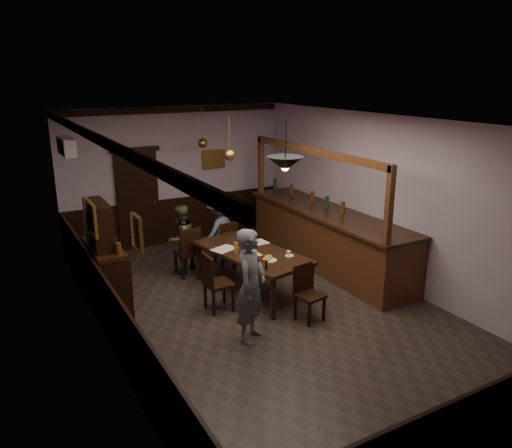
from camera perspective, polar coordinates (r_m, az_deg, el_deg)
room at (r=7.65m, az=1.35°, el=0.36°), size 5.01×8.01×3.01m
dining_table at (r=8.58m, az=-0.52°, el=-3.50°), size 1.40×2.35×0.75m
chair_far_left at (r=9.35m, az=-7.69°, el=-2.96°), size 0.44×0.44×0.96m
chair_far_right at (r=9.85m, az=-3.32°, el=-2.01°), size 0.39×0.39×0.90m
chair_near at (r=7.76m, az=5.84°, el=-7.48°), size 0.43×0.43×0.88m
chair_side at (r=7.98m, az=-4.82°, el=-6.41°), size 0.42×0.42×0.96m
person_standing at (r=7.02m, az=-0.59°, el=-7.06°), size 0.72×0.69×1.66m
person_seated_left at (r=9.54m, az=-8.58°, el=-1.74°), size 0.80×0.74×1.32m
person_seated_right at (r=10.01m, az=-4.21°, el=-0.70°), size 0.98×0.81×1.31m
newspaper_left at (r=8.66m, az=-3.69°, el=-2.87°), size 0.50×0.42×0.01m
newspaper_right at (r=8.94m, az=0.00°, el=-2.18°), size 0.44×0.34×0.01m
napkin at (r=8.38m, az=0.11°, el=-3.52°), size 0.18×0.18×0.00m
saucer at (r=8.35m, az=3.84°, el=-3.62°), size 0.15×0.15×0.01m
coffee_cup at (r=8.34m, az=3.74°, el=-3.32°), size 0.09×0.09×0.07m
pastry_plate at (r=8.12m, az=1.62°, el=-4.16°), size 0.22×0.22×0.01m
pastry_ring_a at (r=8.09m, az=1.21°, el=-4.04°), size 0.13×0.13×0.04m
pastry_ring_b at (r=8.19m, az=1.45°, el=-3.77°), size 0.13×0.13×0.04m
soda_can at (r=8.51m, az=-0.13°, el=-2.79°), size 0.07×0.07×0.12m
beer_glass at (r=8.41m, az=-2.33°, el=-2.75°), size 0.06×0.06×0.20m
water_glass at (r=8.64m, az=-0.07°, el=-2.38°), size 0.06×0.06×0.15m
pepper_mill at (r=7.75m, az=1.18°, el=-4.72°), size 0.04×0.04×0.14m
sideboard at (r=8.41m, az=-16.87°, el=-4.55°), size 0.48×1.33×1.76m
bar_counter at (r=9.85m, az=8.15°, el=-1.48°), size 0.98×4.23×2.37m
door_back at (r=10.97m, az=-13.35°, el=2.59°), size 0.90×0.06×2.10m
ac_unit at (r=9.40m, az=-20.86°, el=8.31°), size 0.20×0.85×0.30m
picture_left_small at (r=5.12m, az=-13.43°, el=-0.93°), size 0.04×0.28×0.36m
picture_left_large at (r=7.50m, az=-18.33°, el=0.73°), size 0.04×0.62×0.48m
picture_back at (r=11.43m, az=-4.87°, el=7.39°), size 0.55×0.04×0.42m
pendant_iron at (r=7.56m, az=3.36°, el=6.89°), size 0.56×0.56×0.74m
pendant_brass_mid at (r=8.82m, az=-3.06°, el=7.89°), size 0.20×0.20×0.81m
pendant_brass_far at (r=10.39m, az=-6.12°, el=9.18°), size 0.20×0.20×0.81m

